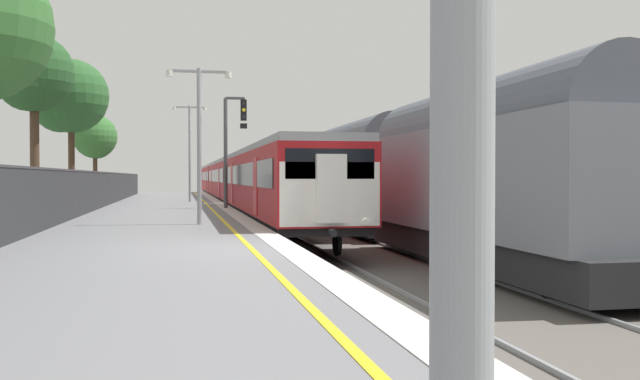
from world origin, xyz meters
TOP-DOWN VIEW (x-y plane):
  - ground at (2.64, 0.00)m, footprint 17.40×110.00m
  - commuter_train_at_platform at (2.10, 35.63)m, footprint 2.83×64.56m
  - freight_train_adjacent_track at (6.10, 9.74)m, footprint 2.60×26.89m
  - signal_gantry at (0.61, 18.74)m, footprint 1.10×0.24m
  - platform_lamp_mid at (-1.18, 7.64)m, footprint 2.00×0.20m
  - platform_lamp_far at (-1.18, 28.00)m, footprint 2.00×0.20m
  - background_tree_left at (-7.44, 23.70)m, footprint 3.86×3.84m
  - background_tree_centre at (-7.72, 38.13)m, footprint 3.16×3.16m
  - background_tree_right at (-8.15, 18.44)m, footprint 3.47×3.49m

SIDE VIEW (x-z plane):
  - ground at x=2.64m, z-range -1.21..0.00m
  - commuter_train_at_platform at x=2.10m, z-range -0.64..3.17m
  - freight_train_adjacent_track at x=6.10m, z-range -0.77..4.13m
  - platform_lamp_mid at x=-1.18m, z-range 0.49..5.32m
  - signal_gantry at x=0.61m, z-range 0.64..5.90m
  - platform_lamp_far at x=-1.18m, z-range 0.51..6.25m
  - background_tree_centre at x=-7.72m, z-range 1.27..7.25m
  - background_tree_left at x=-7.44m, z-range 1.72..9.32m
  - background_tree_right at x=-8.15m, z-range 2.01..9.84m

